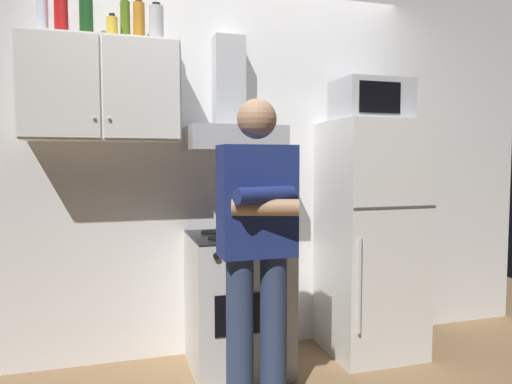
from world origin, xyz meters
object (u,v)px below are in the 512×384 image
object	(u,v)px
refrigerator	(370,238)
microwave	(371,101)
bottle_canister_steel	(157,24)
upper_cabinet	(102,91)
bottle_spice_jar	(112,28)
bottle_liquor_amber	(139,23)
bottle_wine_green	(86,14)
bottle_olive_oil	(125,22)
range_hood	(232,120)
bottle_soda_red	(61,17)
stove_oven	(237,301)
person_standing	(257,246)
bottle_vodka_clear	(42,9)

from	to	relation	value
refrigerator	microwave	bearing A→B (deg)	90.90
bottle_canister_steel	refrigerator	bearing A→B (deg)	-4.24
upper_cabinet	bottle_canister_steel	distance (m)	0.52
bottle_spice_jar	bottle_liquor_amber	distance (m)	0.18
upper_cabinet	microwave	world-z (taller)	upper_cabinet
bottle_wine_green	refrigerator	bearing A→B (deg)	-4.28
bottle_canister_steel	bottle_olive_oil	bearing A→B (deg)	161.31
range_hood	bottle_spice_jar	xyz separation A→B (m)	(-0.73, -0.01, 0.52)
range_hood	bottle_soda_red	size ratio (longest dim) A/B	3.06
stove_oven	bottle_olive_oil	bearing A→B (deg)	165.68
range_hood	refrigerator	bearing A→B (deg)	-7.55
range_hood	person_standing	distance (m)	1.01
refrigerator	bottle_vodka_clear	bearing A→B (deg)	176.28
upper_cabinet	bottle_olive_oil	distance (m)	0.45
refrigerator	bottle_vodka_clear	xyz separation A→B (m)	(-2.07, 0.13, 1.40)
stove_oven	bottle_vodka_clear	distance (m)	2.10
upper_cabinet	bottle_soda_red	size ratio (longest dim) A/B	3.67
bottle_soda_red	person_standing	bearing A→B (deg)	-37.16
bottle_canister_steel	microwave	bearing A→B (deg)	-3.50
stove_oven	microwave	xyz separation A→B (m)	(0.95, 0.02, 1.31)
bottle_canister_steel	bottle_wine_green	size ratio (longest dim) A/B	0.77
person_standing	stove_oven	bearing A→B (deg)	85.28
refrigerator	bottle_soda_red	bearing A→B (deg)	176.33
upper_cabinet	bottle_vodka_clear	xyz separation A→B (m)	(-0.32, 0.01, 0.45)
range_hood	bottle_olive_oil	distance (m)	0.88
microwave	bottle_liquor_amber	distance (m)	1.59
upper_cabinet	bottle_spice_jar	xyz separation A→B (m)	(0.07, -0.00, 0.37)
stove_oven	upper_cabinet	bearing A→B (deg)	171.10
upper_cabinet	bottle_olive_oil	world-z (taller)	bottle_olive_oil
stove_oven	person_standing	distance (m)	0.77
bottle_liquor_amber	bottle_wine_green	xyz separation A→B (m)	(-0.30, -0.03, 0.02)
bottle_soda_red	stove_oven	bearing A→B (deg)	-7.12
range_hood	bottle_olive_oil	size ratio (longest dim) A/B	2.81
bottle_wine_green	bottle_soda_red	world-z (taller)	bottle_wine_green
range_hood	microwave	xyz separation A→B (m)	(0.95, -0.11, 0.14)
bottle_canister_steel	bottle_olive_oil	world-z (taller)	bottle_olive_oil
refrigerator	microwave	distance (m)	0.94
microwave	bottle_spice_jar	xyz separation A→B (m)	(-1.68, 0.10, 0.38)
stove_oven	bottle_canister_steel	distance (m)	1.80
bottle_olive_oil	person_standing	bearing A→B (deg)	-51.82
range_hood	person_standing	size ratio (longest dim) A/B	0.46
bottle_spice_jar	bottle_vodka_clear	xyz separation A→B (m)	(-0.38, 0.02, 0.08)
stove_oven	microwave	bearing A→B (deg)	1.15
upper_cabinet	bottle_vodka_clear	bearing A→B (deg)	178.19
refrigerator	microwave	size ratio (longest dim) A/B	3.33
stove_oven	bottle_liquor_amber	xyz separation A→B (m)	(-0.58, 0.17, 1.75)
person_standing	bottle_olive_oil	bearing A→B (deg)	128.18
bottle_vodka_clear	bottle_canister_steel	bearing A→B (deg)	-2.59
bottle_liquor_amber	bottle_wine_green	distance (m)	0.31
upper_cabinet	bottle_canister_steel	world-z (taller)	bottle_canister_steel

